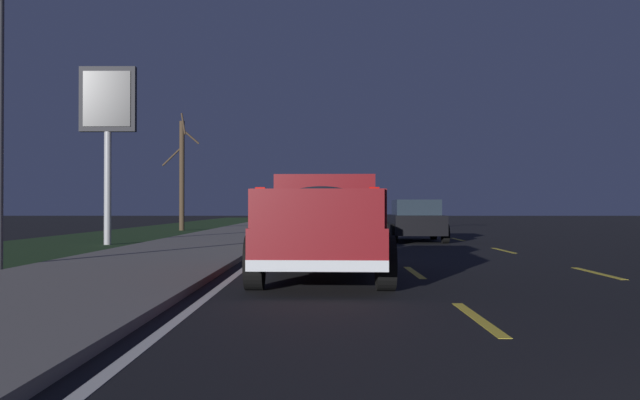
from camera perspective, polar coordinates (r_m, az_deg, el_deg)
ground at (r=29.43m, az=7.19°, el=-3.07°), size 144.00×144.00×0.00m
sidewalk_shoulder at (r=29.49m, az=-7.36°, el=-2.95°), size 108.00×4.00×0.12m
grass_verge at (r=30.56m, az=-16.70°, el=-2.96°), size 108.00×6.00×0.01m
lane_markings at (r=33.18m, az=1.09°, el=-2.79°), size 108.93×7.04×0.01m
pickup_truck at (r=12.22m, az=0.35°, el=-1.96°), size 5.49×2.41×1.87m
sedan_black at (r=25.59m, az=7.97°, el=-1.69°), size 4.44×2.09×1.54m
sedan_tan at (r=20.12m, az=-0.21°, el=-1.99°), size 4.41×2.04×1.54m
gas_price_sign at (r=24.25m, az=-17.36°, el=7.01°), size 0.27×1.90×6.02m
street_light_near at (r=15.13m, az=-24.30°, el=13.67°), size 0.36×1.97×8.32m
bare_tree_far at (r=37.84m, az=-11.50°, el=2.27°), size 1.69×2.12×6.42m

